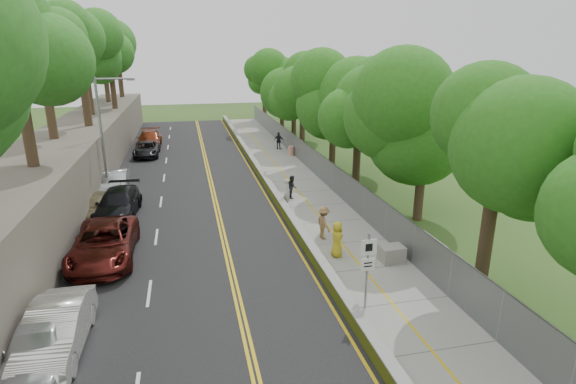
{
  "coord_description": "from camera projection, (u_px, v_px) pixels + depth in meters",
  "views": [
    {
      "loc": [
        -5.27,
        -17.22,
        9.56
      ],
      "look_at": [
        0.5,
        8.0,
        1.4
      ],
      "focal_mm": 28.0,
      "sensor_mm": 36.0,
      "label": 1
    }
  ],
  "objects": [
    {
      "name": "ground",
      "position": [
        317.0,
        275.0,
        20.0
      ],
      "size": [
        140.0,
        140.0,
        0.0
      ],
      "primitive_type": "plane",
      "color": "#33511E",
      "rests_on": "ground"
    },
    {
      "name": "road",
      "position": [
        188.0,
        187.0,
        32.79
      ],
      "size": [
        11.2,
        66.0,
        0.04
      ],
      "primitive_type": "cube",
      "color": "black",
      "rests_on": "ground"
    },
    {
      "name": "sidewalk",
      "position": [
        294.0,
        181.0,
        34.48
      ],
      "size": [
        4.2,
        66.0,
        0.05
      ],
      "primitive_type": "cube",
      "color": "gray",
      "rests_on": "ground"
    },
    {
      "name": "jersey_barrier",
      "position": [
        264.0,
        179.0,
        33.91
      ],
      "size": [
        0.42,
        66.0,
        0.6
      ],
      "primitive_type": "cube",
      "color": "#A6C313",
      "rests_on": "ground"
    },
    {
      "name": "rock_embankment",
      "position": [
        64.0,
        167.0,
        30.47
      ],
      "size": [
        5.0,
        66.0,
        4.0
      ],
      "primitive_type": "cube",
      "color": "#595147",
      "rests_on": "ground"
    },
    {
      "name": "chainlink_fence",
      "position": [
        320.0,
        167.0,
        34.64
      ],
      "size": [
        0.04,
        66.0,
        2.0
      ],
      "primitive_type": "cube",
      "color": "slate",
      "rests_on": "ground"
    },
    {
      "name": "trees_embankment",
      "position": [
        53.0,
        35.0,
        28.02
      ],
      "size": [
        6.4,
        66.0,
        13.0
      ],
      "primitive_type": null,
      "color": "#378628",
      "rests_on": "rock_embankment"
    },
    {
      "name": "trees_fenceside",
      "position": [
        352.0,
        87.0,
        33.33
      ],
      "size": [
        7.0,
        66.0,
        14.0
      ],
      "primitive_type": null,
      "color": "#317C1F",
      "rests_on": "ground"
    },
    {
      "name": "streetlight",
      "position": [
        105.0,
        129.0,
        29.39
      ],
      "size": [
        2.52,
        0.22,
        8.0
      ],
      "color": "gray",
      "rests_on": "ground"
    },
    {
      "name": "signpost",
      "position": [
        368.0,
        263.0,
        16.83
      ],
      "size": [
        0.62,
        0.09,
        3.1
      ],
      "color": "gray",
      "rests_on": "sidewalk"
    },
    {
      "name": "construction_barrel",
      "position": [
        291.0,
        151.0,
        42.54
      ],
      "size": [
        0.55,
        0.55,
        0.9
      ],
      "primitive_type": "cylinder",
      "color": "#C9411D",
      "rests_on": "sidewalk"
    },
    {
      "name": "concrete_block",
      "position": [
        392.0,
        254.0,
        21.16
      ],
      "size": [
        1.14,
        0.87,
        0.74
      ],
      "primitive_type": "cube",
      "rotation": [
        0.0,
        0.0,
        0.03
      ],
      "color": "gray",
      "rests_on": "sidewalk"
    },
    {
      "name": "car_0",
      "position": [
        39.0,
        343.0,
        14.04
      ],
      "size": [
        2.08,
        4.64,
        1.55
      ],
      "primitive_type": "imported",
      "rotation": [
        0.0,
        0.0,
        0.06
      ],
      "color": "#BCBDC1",
      "rests_on": "road"
    },
    {
      "name": "car_1",
      "position": [
        56.0,
        331.0,
        14.63
      ],
      "size": [
        1.74,
        4.83,
        1.58
      ],
      "primitive_type": "imported",
      "rotation": [
        0.0,
        0.0,
        -0.01
      ],
      "color": "white",
      "rests_on": "road"
    },
    {
      "name": "car_2",
      "position": [
        104.0,
        243.0,
        21.21
      ],
      "size": [
        2.8,
        6.04,
        1.68
      ],
      "primitive_type": "imported",
      "rotation": [
        0.0,
        0.0,
        0.0
      ],
      "color": "#521612",
      "rests_on": "road"
    },
    {
      "name": "car_3",
      "position": [
        118.0,
        204.0,
        26.7
      ],
      "size": [
        2.56,
        5.65,
        1.6
      ],
      "primitive_type": "imported",
      "rotation": [
        0.0,
        0.0,
        -0.06
      ],
      "color": "black",
      "rests_on": "road"
    },
    {
      "name": "car_4",
      "position": [
        99.0,
        205.0,
        26.69
      ],
      "size": [
        1.8,
        4.3,
        1.45
      ],
      "primitive_type": "imported",
      "rotation": [
        0.0,
        0.0,
        0.02
      ],
      "color": "tan",
      "rests_on": "road"
    },
    {
      "name": "car_5",
      "position": [
        115.0,
        183.0,
        31.06
      ],
      "size": [
        1.82,
        4.79,
        1.56
      ],
      "primitive_type": "imported",
      "rotation": [
        0.0,
        0.0,
        0.04
      ],
      "color": "#9C9EA2",
      "rests_on": "road"
    },
    {
      "name": "car_6",
      "position": [
        147.0,
        149.0,
        42.2
      ],
      "size": [
        2.26,
        4.82,
        1.34
      ],
      "primitive_type": "imported",
      "rotation": [
        0.0,
        0.0,
        -0.01
      ],
      "color": "black",
      "rests_on": "road"
    },
    {
      "name": "car_7",
      "position": [
        149.0,
        139.0,
        46.05
      ],
      "size": [
        2.36,
        5.74,
        1.66
      ],
      "primitive_type": "imported",
      "rotation": [
        0.0,
        0.0,
        -0.01
      ],
      "color": "maroon",
      "rests_on": "road"
    },
    {
      "name": "car_8",
      "position": [
        150.0,
        138.0,
        47.07
      ],
      "size": [
        2.01,
        4.74,
        1.6
      ],
      "primitive_type": "imported",
      "rotation": [
        0.0,
        0.0,
        -0.03
      ],
      "color": "silver",
      "rests_on": "road"
    },
    {
      "name": "painter_0",
      "position": [
        337.0,
        239.0,
        21.52
      ],
      "size": [
        0.65,
        0.92,
        1.78
      ],
      "primitive_type": "imported",
      "rotation": [
        0.0,
        0.0,
        1.47
      ],
      "color": "gold",
      "rests_on": "sidewalk"
    },
    {
      "name": "painter_1",
      "position": [
        287.0,
        192.0,
        28.59
      ],
      "size": [
        0.49,
        0.69,
        1.78
      ],
      "primitive_type": "imported",
      "rotation": [
        0.0,
        0.0,
        1.67
      ],
      "color": "beige",
      "rests_on": "sidewalk"
    },
    {
      "name": "painter_2",
      "position": [
        292.0,
        187.0,
        30.19
      ],
      "size": [
        0.64,
        0.79,
        1.54
      ],
      "primitive_type": "imported",
      "rotation": [
        0.0,
        0.0,
        1.5
      ],
      "color": "black",
      "rests_on": "sidewalk"
    },
    {
      "name": "painter_3",
      "position": [
        324.0,
        223.0,
        23.53
      ],
      "size": [
        0.83,
        1.23,
        1.77
      ],
      "primitive_type": "imported",
      "rotation": [
        0.0,
        0.0,
        1.73
      ],
      "color": "olive",
      "rests_on": "sidewalk"
    },
    {
      "name": "person_far",
      "position": [
        279.0,
        141.0,
        45.09
      ],
      "size": [
        1.09,
        0.69,
        1.72
      ],
      "primitive_type": "imported",
      "rotation": [
        0.0,
        0.0,
        2.86
      ],
      "color": "black",
      "rests_on": "sidewalk"
    }
  ]
}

